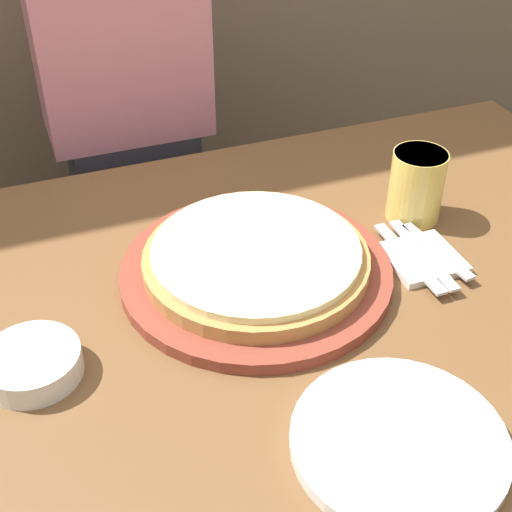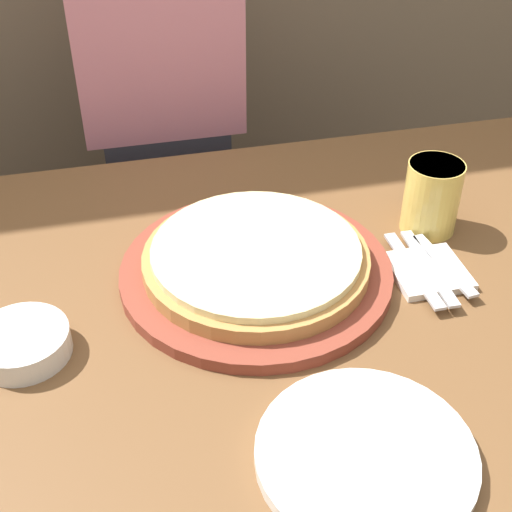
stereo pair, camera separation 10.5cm
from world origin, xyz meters
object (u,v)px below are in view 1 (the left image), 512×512
(pizza_on_board, at_px, (256,264))
(dinner_knife, at_px, (424,255))
(fork, at_px, (410,259))
(spoon, at_px, (438,252))
(side_bowl, at_px, (33,364))
(diner_person, at_px, (131,147))
(beer_glass, at_px, (417,183))
(dinner_plate, at_px, (399,442))

(pizza_on_board, xyz_separation_m, dinner_knife, (0.26, -0.06, -0.01))
(fork, bearing_deg, spoon, 0.00)
(pizza_on_board, distance_m, side_bowl, 0.35)
(diner_person, bearing_deg, pizza_on_board, -83.66)
(side_bowl, bearing_deg, pizza_on_board, 14.30)
(fork, height_order, diner_person, diner_person)
(beer_glass, distance_m, side_bowl, 0.66)
(pizza_on_board, bearing_deg, dinner_plate, -82.92)
(fork, bearing_deg, dinner_plate, -122.31)
(dinner_plate, bearing_deg, side_bowl, 144.99)
(diner_person, bearing_deg, dinner_plate, -83.39)
(pizza_on_board, relative_size, diner_person, 0.31)
(spoon, distance_m, diner_person, 0.75)
(pizza_on_board, xyz_separation_m, side_bowl, (-0.34, -0.09, -0.01))
(pizza_on_board, height_order, fork, pizza_on_board)
(side_bowl, bearing_deg, spoon, 2.59)
(dinner_plate, height_order, fork, dinner_plate)
(fork, height_order, dinner_knife, same)
(dinner_plate, distance_m, side_bowl, 0.47)
(fork, bearing_deg, diner_person, 114.35)
(beer_glass, distance_m, dinner_plate, 0.49)
(side_bowl, xyz_separation_m, dinner_knife, (0.59, 0.03, -0.00))
(pizza_on_board, height_order, dinner_plate, pizza_on_board)
(dinner_plate, distance_m, fork, 0.35)
(fork, bearing_deg, side_bowl, -177.18)
(fork, relative_size, spoon, 1.17)
(diner_person, bearing_deg, side_bowl, -111.62)
(pizza_on_board, bearing_deg, beer_glass, 11.43)
(dinner_plate, xyz_separation_m, diner_person, (-0.11, 0.95, -0.08))
(beer_glass, xyz_separation_m, spoon, (-0.03, -0.12, -0.05))
(side_bowl, distance_m, spoon, 0.62)
(dinner_plate, relative_size, diner_person, 0.19)
(pizza_on_board, height_order, spoon, pizza_on_board)
(side_bowl, distance_m, fork, 0.57)
(fork, xyz_separation_m, spoon, (0.05, 0.00, 0.00))
(dinner_plate, relative_size, side_bowl, 2.01)
(pizza_on_board, xyz_separation_m, diner_person, (-0.07, 0.60, -0.09))
(pizza_on_board, height_order, beer_glass, beer_glass)
(side_bowl, xyz_separation_m, fork, (0.57, 0.03, -0.00))
(beer_glass, distance_m, dinner_knife, 0.14)
(dinner_knife, distance_m, spoon, 0.03)
(fork, distance_m, dinner_knife, 0.03)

